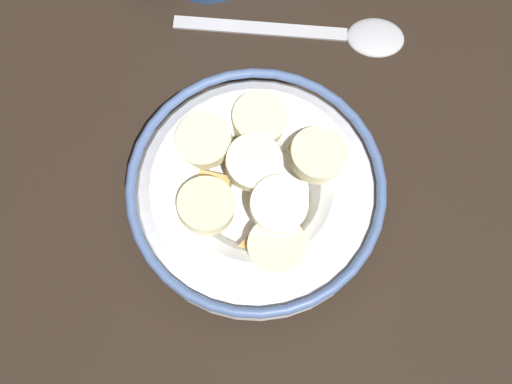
% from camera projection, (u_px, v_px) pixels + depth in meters
% --- Properties ---
extents(ground_plane, '(1.00, 1.00, 0.02)m').
position_uv_depth(ground_plane, '(256.00, 209.00, 0.43)').
color(ground_plane, black).
extents(cereal_bowl, '(0.16, 0.16, 0.05)m').
position_uv_depth(cereal_bowl, '(256.00, 193.00, 0.40)').
color(cereal_bowl, white).
rests_on(cereal_bowl, ground_plane).
extents(spoon, '(0.12, 0.14, 0.01)m').
position_uv_depth(spoon, '(341.00, 33.00, 0.46)').
color(spoon, '#B7B7BC').
rests_on(spoon, ground_plane).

